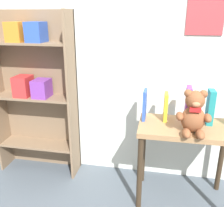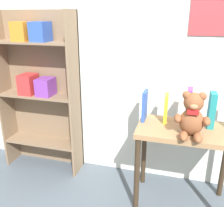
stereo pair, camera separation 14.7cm
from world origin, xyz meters
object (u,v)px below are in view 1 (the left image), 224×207
(teddy_bear, at_px, (194,114))
(book_standing_purple, at_px, (188,105))
(bookshelf_side, at_px, (35,87))
(book_standing_yellow, at_px, (166,107))
(display_table, at_px, (185,139))
(book_standing_blue, at_px, (145,105))
(book_standing_teal, at_px, (210,107))

(teddy_bear, height_order, book_standing_purple, teddy_bear)
(bookshelf_side, xyz_separation_m, book_standing_yellow, (1.10, -0.12, -0.06))
(display_table, relative_size, book_standing_purple, 2.56)
(book_standing_blue, distance_m, book_standing_purple, 0.31)
(teddy_bear, relative_size, book_standing_blue, 1.31)
(book_standing_blue, distance_m, book_standing_teal, 0.46)
(bookshelf_side, bearing_deg, teddy_bear, -13.73)
(bookshelf_side, xyz_separation_m, book_standing_blue, (0.95, -0.13, -0.05))
(bookshelf_side, relative_size, teddy_bear, 4.76)
(book_standing_purple, bearing_deg, book_standing_teal, 0.72)
(book_standing_purple, xyz_separation_m, book_standing_teal, (0.15, -0.00, -0.01))
(teddy_bear, distance_m, book_standing_purple, 0.18)
(teddy_bear, xyz_separation_m, book_standing_purple, (-0.02, 0.18, -0.00))
(display_table, relative_size, book_standing_yellow, 3.26)
(book_standing_purple, bearing_deg, teddy_bear, -80.91)
(teddy_bear, relative_size, book_standing_teal, 1.18)
(book_standing_blue, relative_size, book_standing_teal, 0.90)
(display_table, distance_m, book_standing_yellow, 0.27)
(book_standing_purple, bearing_deg, bookshelf_side, 176.56)
(book_standing_blue, bearing_deg, teddy_bear, -27.24)
(bookshelf_side, height_order, teddy_bear, bookshelf_side)
(book_standing_blue, height_order, book_standing_yellow, book_standing_blue)
(display_table, height_order, book_standing_blue, book_standing_blue)
(bookshelf_side, height_order, book_standing_yellow, bookshelf_side)
(book_standing_yellow, distance_m, book_standing_teal, 0.31)
(book_standing_yellow, relative_size, book_standing_purple, 0.78)
(book_standing_blue, bearing_deg, bookshelf_side, 173.64)
(bookshelf_side, bearing_deg, book_standing_teal, -5.42)
(teddy_bear, relative_size, book_standing_purple, 1.12)
(book_standing_yellow, height_order, book_standing_purple, book_standing_purple)
(teddy_bear, bearing_deg, book_standing_blue, 151.26)
(book_standing_teal, bearing_deg, book_standing_purple, 176.99)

